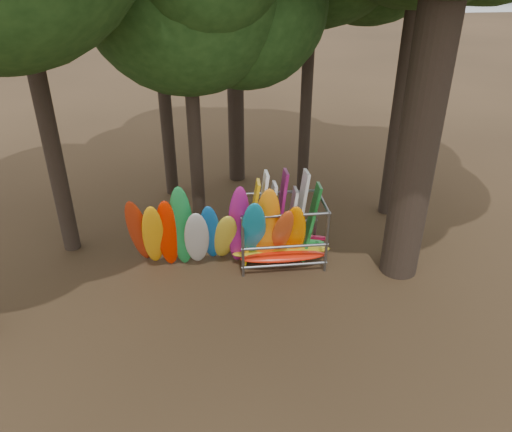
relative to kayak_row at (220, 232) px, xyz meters
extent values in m
plane|color=#47331E|center=(0.98, -0.71, -1.35)|extent=(120.00, 120.00, 0.00)
plane|color=gray|center=(0.98, 59.29, -1.35)|extent=(160.00, 160.00, 0.00)
cylinder|color=black|center=(-4.79, 1.88, 4.77)|extent=(0.52, 0.52, 12.25)
cylinder|color=black|center=(-1.65, 5.65, 3.98)|extent=(0.47, 0.47, 10.65)
cylinder|color=black|center=(1.02, 6.74, 5.36)|extent=(0.64, 0.64, 13.43)
cylinder|color=black|center=(3.54, 5.32, 4.46)|extent=(0.43, 0.43, 11.63)
cylinder|color=black|center=(-0.59, 2.27, 3.23)|extent=(0.43, 0.43, 9.17)
cylinder|color=black|center=(6.26, 3.14, 5.24)|extent=(0.49, 0.49, 13.19)
cylinder|color=black|center=(5.38, -0.56, 5.84)|extent=(1.10, 1.10, 14.37)
ellipsoid|color=#AD2A0E|center=(-2.32, 0.16, 0.07)|extent=(0.67, 1.84, 2.98)
ellipsoid|color=#FBA50E|center=(-1.91, -0.03, 0.02)|extent=(0.85, 1.89, 2.88)
ellipsoid|color=red|center=(-1.50, 0.07, -0.01)|extent=(0.70, 1.28, 2.80)
ellipsoid|color=#1B8039|center=(-1.08, 0.05, 0.21)|extent=(0.71, 1.28, 3.20)
ellipsoid|color=#B8B8B2|center=(-0.67, -0.07, -0.13)|extent=(0.78, 1.61, 2.56)
ellipsoid|color=#105EB1|center=(-0.26, 0.04, -0.04)|extent=(0.71, 1.80, 2.75)
ellipsoid|color=gold|center=(0.15, 0.13, -0.26)|extent=(0.89, 1.66, 2.33)
ellipsoid|color=#96176A|center=(0.57, 0.03, 0.17)|extent=(0.71, 1.27, 3.12)
ellipsoid|color=#107D9B|center=(0.98, -0.15, 0.02)|extent=(0.83, 1.83, 2.88)
ellipsoid|color=orange|center=(1.39, -0.09, 0.13)|extent=(0.80, 1.18, 3.05)
ellipsoid|color=#CA4617|center=(1.81, -0.10, -0.15)|extent=(0.78, 1.84, 2.58)
ellipsoid|color=orange|center=(2.22, 0.02, -0.18)|extent=(0.86, 1.37, 2.46)
ellipsoid|color=red|center=(1.90, -0.08, -0.93)|extent=(2.65, 0.55, 0.24)
ellipsoid|color=gold|center=(1.90, 0.21, -0.93)|extent=(3.07, 0.55, 0.24)
ellipsoid|color=#1C812F|center=(1.90, 0.60, -0.93)|extent=(2.89, 0.55, 0.24)
ellipsoid|color=red|center=(1.90, 0.83, -0.93)|extent=(3.25, 0.55, 0.24)
cube|color=#EFAE0C|center=(0.98, 0.46, -0.01)|extent=(0.59, 0.76, 2.70)
cube|color=white|center=(1.29, 0.62, 0.09)|extent=(0.48, 0.79, 2.90)
cube|color=silver|center=(1.59, 0.54, -0.08)|extent=(0.34, 0.77, 2.57)
cube|color=#881661|center=(1.90, 0.69, 0.08)|extent=(0.44, 0.79, 2.89)
cube|color=silver|center=(2.20, 0.51, -0.18)|extent=(0.41, 0.75, 2.37)
cube|color=white|center=(2.51, 0.64, 0.07)|extent=(0.47, 0.80, 2.87)
cube|color=#176925|center=(2.81, 0.46, -0.10)|extent=(0.59, 0.75, 2.50)
camera|label=1|loc=(-0.33, -12.60, 7.48)|focal=35.00mm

